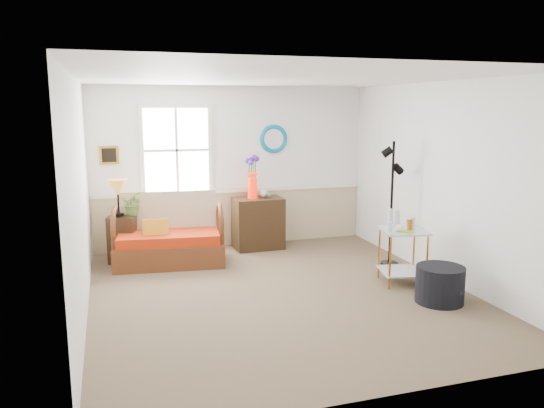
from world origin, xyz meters
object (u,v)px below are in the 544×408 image
object	(u,v)px
lamp_stand	(124,239)
ottoman	(440,284)
cabinet	(258,223)
loveseat	(169,230)
side_table	(402,257)
floor_lamp	(391,204)

from	to	relation	value
lamp_stand	ottoman	bearing A→B (deg)	-39.28
cabinet	ottoman	world-z (taller)	cabinet
cabinet	lamp_stand	bearing A→B (deg)	-177.64
loveseat	side_table	bearing A→B (deg)	-26.05
loveseat	floor_lamp	xyz separation A→B (m)	(3.06, -1.01, 0.39)
lamp_stand	floor_lamp	size ratio (longest dim) A/B	0.39
floor_lamp	side_table	bearing A→B (deg)	-89.21
side_table	floor_lamp	distance (m)	0.99
cabinet	loveseat	bearing A→B (deg)	-164.62
side_table	floor_lamp	xyz separation A→B (m)	(0.27, 0.79, 0.54)
cabinet	floor_lamp	world-z (taller)	floor_lamp
floor_lamp	ottoman	bearing A→B (deg)	-78.13
lamp_stand	cabinet	size ratio (longest dim) A/B	0.84
cabinet	floor_lamp	xyz separation A→B (m)	(1.58, -1.45, 0.48)
cabinet	ottoman	xyz separation A→B (m)	(1.37, -2.98, -0.20)
ottoman	floor_lamp	bearing A→B (deg)	82.32
lamp_stand	floor_lamp	xyz separation A→B (m)	(3.69, -1.32, 0.55)
side_table	floor_lamp	bearing A→B (deg)	71.24
ottoman	loveseat	bearing A→B (deg)	138.32
lamp_stand	cabinet	xyz separation A→B (m)	(2.11, 0.13, 0.07)
cabinet	side_table	bearing A→B (deg)	-60.90
loveseat	ottoman	distance (m)	3.83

